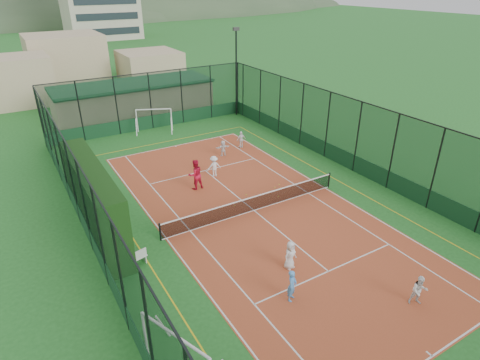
% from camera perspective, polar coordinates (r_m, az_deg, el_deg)
% --- Properties ---
extents(ground, '(300.00, 300.00, 0.00)m').
position_cam_1_polar(ground, '(23.65, 2.01, -4.37)').
color(ground, '#216121').
rests_on(ground, ground).
extents(court_slab, '(11.17, 23.97, 0.01)m').
position_cam_1_polar(court_slab, '(23.65, 2.01, -4.36)').
color(court_slab, '#A34424').
rests_on(court_slab, ground).
extents(tennis_net, '(11.67, 0.12, 1.06)m').
position_cam_1_polar(tennis_net, '(23.39, 2.03, -3.26)').
color(tennis_net, black).
rests_on(tennis_net, ground).
extents(perimeter_fence, '(18.12, 34.12, 5.00)m').
position_cam_1_polar(perimeter_fence, '(22.47, 2.11, 1.09)').
color(perimeter_fence, black).
rests_on(perimeter_fence, ground).
extents(floodlight_ne, '(0.60, 0.26, 8.25)m').
position_cam_1_polar(floodlight_ne, '(39.73, -0.54, 14.99)').
color(floodlight_ne, black).
rests_on(floodlight_ne, ground).
extents(clubhouse, '(15.20, 7.20, 3.15)m').
position_cam_1_polar(clubhouse, '(41.86, -14.83, 11.14)').
color(clubhouse, tan).
rests_on(clubhouse, ground).
extents(distant_hills, '(200.00, 60.00, 24.00)m').
position_cam_1_polar(distant_hills, '(167.73, -28.93, 19.51)').
color(distant_hills, '#384C33').
rests_on(distant_hills, ground).
extents(hedge_left, '(1.32, 8.78, 3.84)m').
position_cam_1_polar(hedge_left, '(22.14, -20.00, -2.74)').
color(hedge_left, black).
rests_on(hedge_left, ground).
extents(white_bench, '(1.69, 0.79, 0.92)m').
position_cam_1_polar(white_bench, '(19.74, -15.34, -10.94)').
color(white_bench, white).
rests_on(white_bench, ground).
extents(futsal_goal_near, '(3.29, 2.03, 2.05)m').
position_cam_1_polar(futsal_goal_near, '(14.65, -9.10, -23.55)').
color(futsal_goal_near, white).
rests_on(futsal_goal_near, ground).
extents(futsal_goal_far, '(3.21, 2.12, 2.01)m').
position_cam_1_polar(futsal_goal_far, '(36.57, -12.09, 8.29)').
color(futsal_goal_far, white).
rests_on(futsal_goal_far, ground).
extents(child_near_left, '(0.78, 0.59, 1.44)m').
position_cam_1_polar(child_near_left, '(19.07, 7.15, -10.55)').
color(child_near_left, silver).
rests_on(child_near_left, court_slab).
extents(child_near_mid, '(0.65, 0.60, 1.48)m').
position_cam_1_polar(child_near_mid, '(17.43, 7.41, -14.66)').
color(child_near_mid, '#539EEB').
rests_on(child_near_mid, court_slab).
extents(child_near_right, '(0.85, 0.81, 1.39)m').
position_cam_1_polar(child_near_right, '(18.68, 24.15, -14.15)').
color(child_near_right, white).
rests_on(child_near_right, court_slab).
extents(child_far_left, '(1.00, 0.63, 1.48)m').
position_cam_1_polar(child_far_left, '(27.43, -3.72, 1.97)').
color(child_far_left, white).
rests_on(child_far_left, court_slab).
extents(child_far_right, '(0.82, 0.37, 1.37)m').
position_cam_1_polar(child_far_right, '(32.21, 0.17, 5.78)').
color(child_far_right, white).
rests_on(child_far_right, court_slab).
extents(child_far_back, '(1.16, 0.48, 1.21)m').
position_cam_1_polar(child_far_back, '(30.74, -2.42, 4.54)').
color(child_far_back, white).
rests_on(child_far_back, court_slab).
extents(coach, '(1.00, 0.80, 2.01)m').
position_cam_1_polar(coach, '(25.76, -6.37, 0.79)').
color(coach, red).
rests_on(coach, court_slab).
extents(tennis_balls, '(3.98, 1.35, 0.07)m').
position_cam_1_polar(tennis_balls, '(25.54, 3.73, -1.79)').
color(tennis_balls, '#CCE033').
rests_on(tennis_balls, court_slab).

